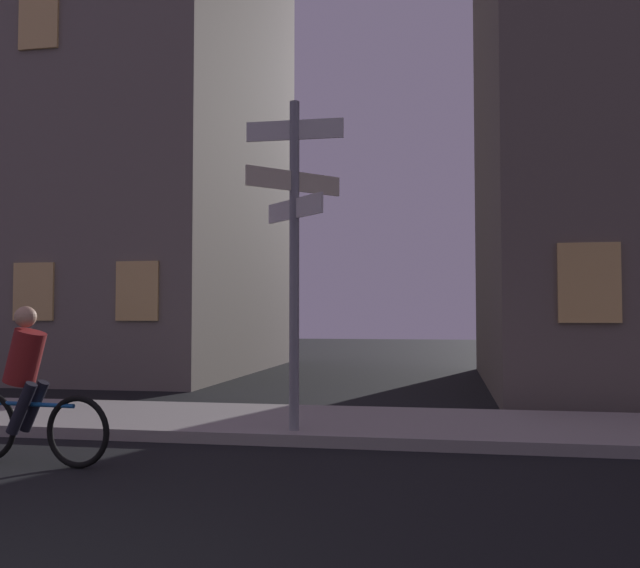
# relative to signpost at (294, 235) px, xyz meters

# --- Properties ---
(sidewalk_kerb) EXTENTS (40.00, 2.62, 0.14)m
(sidewalk_kerb) POSITION_rel_signpost_xyz_m (-1.02, 0.98, -2.42)
(sidewalk_kerb) COLOR #9E9991
(sidewalk_kerb) RESTS_ON ground_plane
(signpost) EXTENTS (1.21, 0.97, 3.99)m
(signpost) POSITION_rel_signpost_xyz_m (0.00, 0.00, 0.00)
(signpost) COLOR gray
(signpost) RESTS_ON sidewalk_kerb
(cyclist) EXTENTS (1.81, 0.37, 1.61)m
(cyclist) POSITION_rel_signpost_xyz_m (-2.41, -1.70, -1.74)
(cyclist) COLOR black
(cyclist) RESTS_ON ground_plane
(building_left_block) EXTENTS (11.46, 9.43, 17.26)m
(building_left_block) POSITION_rel_signpost_xyz_m (-8.87, 9.52, 6.14)
(building_left_block) COLOR slate
(building_left_block) RESTS_ON ground_plane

